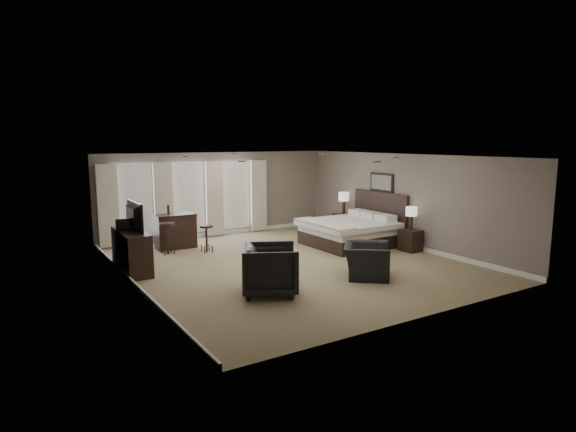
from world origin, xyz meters
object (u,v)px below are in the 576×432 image
nightstand_near (410,240)px  tv (130,228)px  armchair_near (367,255)px  bar_stool_left (168,239)px  bar_stool_right (207,239)px  desk_chair (128,242)px  lamp_near (411,218)px  armchair_far (270,267)px  dresser (132,251)px  bar_counter (175,231)px  bed (351,220)px  nightstand_far (343,224)px  lamp_far (344,203)px

nightstand_near → tv: tv is taller
armchair_near → bar_stool_left: 5.32m
bar_stool_right → desk_chair: (-2.15, -0.49, 0.24)m
lamp_near → armchair_far: (-5.04, -1.16, -0.36)m
tv → armchair_far: bearing=-148.1°
nightstand_near → dresser: size_ratio=0.36×
lamp_near → bar_counter: size_ratio=0.56×
bed → lamp_near: (0.89, -1.45, 0.17)m
nightstand_near → dresser: bearing=164.9°
nightstand_far → nightstand_near: bearing=-90.0°
nightstand_far → armchair_far: armchair_far is taller
bed → desk_chair: 6.06m
tv → bar_stool_right: tv is taller
armchair_near → desk_chair: desk_chair is taller
lamp_near → nightstand_far: bearing=90.0°
nightstand_near → bar_counter: bearing=144.8°
lamp_far → dresser: bearing=-171.5°
nightstand_near → desk_chair: desk_chair is taller
dresser → bar_stool_left: bearing=45.4°
bar_stool_left → tv: bearing=-134.6°
nightstand_far → armchair_far: 6.47m
tv → bed: bearing=-94.0°
bar_counter → bar_stool_right: 1.09m
lamp_near → desk_chair: size_ratio=0.51×
bed → bar_stool_right: bearing=161.1°
bed → desk_chair: bearing=172.1°
armchair_near → bar_stool_right: armchair_near is taller
armchair_near → desk_chair: (-4.24, 3.52, 0.12)m
bed → desk_chair: bed is taller
bed → armchair_near: bearing=-123.1°
nightstand_near → lamp_far: lamp_far is taller
lamp_near → armchair_far: size_ratio=0.58×
bar_stool_left → desk_chair: desk_chair is taller
armchair_far → bar_counter: armchair_far is taller
nightstand_near → tv: (-6.92, 1.87, 0.73)m
lamp_far → armchair_far: size_ratio=0.65×
dresser → bar_stool_right: bearing=22.4°
lamp_far → bar_stool_left: bearing=177.8°
bar_counter → desk_chair: size_ratio=0.91×
lamp_far → bar_stool_left: size_ratio=0.83×
armchair_near → bed: bearing=8.2°
nightstand_far → lamp_near: size_ratio=1.02×
tv → bar_stool_right: (2.18, 0.90, -0.66)m
tv → desk_chair: (0.03, 0.41, -0.42)m
bed → bar_counter: bearing=152.6°
nightstand_far → bar_stool_right: (-4.74, -0.13, 0.05)m
bed → tv: 6.05m
tv → desk_chair: bearing=-4.2°
nightstand_far → bar_counter: (-5.27, 0.81, 0.16)m
nightstand_near → nightstand_far: bearing=90.0°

